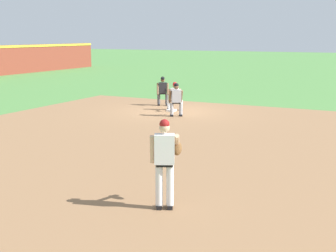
{
  "coord_description": "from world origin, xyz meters",
  "views": [
    {
      "loc": [
        -19.27,
        -9.43,
        3.49
      ],
      "look_at": [
        -7.85,
        -3.73,
        1.0
      ],
      "focal_mm": 50.0,
      "sensor_mm": 36.0,
      "label": 1
    }
  ],
  "objects_px": {
    "first_baseman": "(175,95)",
    "umpire": "(163,90)",
    "pitcher": "(165,158)",
    "first_base_bag": "(172,110)",
    "baseball": "(173,153)",
    "baserunner": "(176,98)"
  },
  "relations": [
    {
      "from": "baseball",
      "to": "first_baseman",
      "type": "height_order",
      "value": "first_baseman"
    },
    {
      "from": "umpire",
      "to": "first_baseman",
      "type": "bearing_deg",
      "value": -132.33
    },
    {
      "from": "first_baseman",
      "to": "baserunner",
      "type": "distance_m",
      "value": 1.63
    },
    {
      "from": "baseball",
      "to": "umpire",
      "type": "height_order",
      "value": "umpire"
    },
    {
      "from": "first_base_bag",
      "to": "first_baseman",
      "type": "xyz_separation_m",
      "value": [
        0.32,
        -0.03,
        0.69
      ]
    },
    {
      "from": "pitcher",
      "to": "umpire",
      "type": "relative_size",
      "value": 1.27
    },
    {
      "from": "first_baseman",
      "to": "baserunner",
      "type": "bearing_deg",
      "value": -152.73
    },
    {
      "from": "pitcher",
      "to": "umpire",
      "type": "xyz_separation_m",
      "value": [
        12.61,
        6.53,
        -0.27
      ]
    },
    {
      "from": "baseball",
      "to": "baserunner",
      "type": "height_order",
      "value": "baserunner"
    },
    {
      "from": "first_base_bag",
      "to": "baseball",
      "type": "bearing_deg",
      "value": -153.63
    },
    {
      "from": "first_baseman",
      "to": "baserunner",
      "type": "relative_size",
      "value": 0.92
    },
    {
      "from": "first_base_bag",
      "to": "umpire",
      "type": "bearing_deg",
      "value": 39.72
    },
    {
      "from": "first_base_bag",
      "to": "umpire",
      "type": "xyz_separation_m",
      "value": [
        1.45,
        1.2,
        0.75
      ]
    },
    {
      "from": "first_base_bag",
      "to": "baserunner",
      "type": "height_order",
      "value": "baserunner"
    },
    {
      "from": "first_baseman",
      "to": "umpire",
      "type": "height_order",
      "value": "umpire"
    },
    {
      "from": "pitcher",
      "to": "baserunner",
      "type": "bearing_deg",
      "value": 24.37
    },
    {
      "from": "first_baseman",
      "to": "umpire",
      "type": "xyz_separation_m",
      "value": [
        1.12,
        1.23,
        0.06
      ]
    },
    {
      "from": "first_base_bag",
      "to": "first_baseman",
      "type": "distance_m",
      "value": 0.76
    },
    {
      "from": "baserunner",
      "to": "umpire",
      "type": "distance_m",
      "value": 3.25
    },
    {
      "from": "baseball",
      "to": "umpire",
      "type": "distance_m",
      "value": 9.8
    },
    {
      "from": "baseball",
      "to": "umpire",
      "type": "relative_size",
      "value": 0.05
    },
    {
      "from": "first_base_bag",
      "to": "umpire",
      "type": "relative_size",
      "value": 0.26
    }
  ]
}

